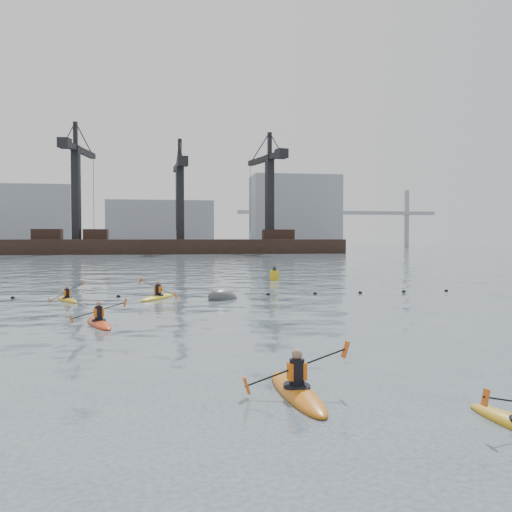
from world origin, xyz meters
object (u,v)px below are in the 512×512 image
(kayaker_2, at_px, (99,322))
(kayaker_5, at_px, (67,299))
(kayaker_0, at_px, (297,390))
(kayaker_3, at_px, (158,297))
(nav_buoy, at_px, (274,275))
(mooring_buoy, at_px, (223,299))

(kayaker_2, relative_size, kayaker_5, 1.17)
(kayaker_0, height_order, kayaker_3, kayaker_3)
(kayaker_0, relative_size, nav_buoy, 2.71)
(kayaker_0, xyz_separation_m, mooring_buoy, (0.13, 19.23, -0.11))
(kayaker_0, bearing_deg, nav_buoy, 76.56)
(kayaker_0, height_order, mooring_buoy, kayaker_0)
(kayaker_3, relative_size, kayaker_5, 1.22)
(kayaker_5, xyz_separation_m, mooring_buoy, (8.75, -0.44, -0.09))
(kayaker_0, distance_m, mooring_buoy, 19.23)
(kayaker_0, relative_size, kayaker_2, 1.08)
(kayaker_2, bearing_deg, kayaker_5, 88.97)
(kayaker_2, relative_size, kayaker_3, 0.96)
(kayaker_0, relative_size, mooring_buoy, 1.65)
(kayaker_3, xyz_separation_m, mooring_buoy, (3.72, -0.78, -0.11))
(nav_buoy, bearing_deg, kayaker_0, -99.91)
(mooring_buoy, bearing_deg, nav_buoy, 67.04)
(kayaker_0, relative_size, kayaker_3, 1.04)
(kayaker_0, height_order, nav_buoy, nav_buoy)
(kayaker_3, relative_size, nav_buoy, 2.60)
(kayaker_3, xyz_separation_m, nav_buoy, (9.22, 12.20, 0.30))
(kayaker_2, xyz_separation_m, nav_buoy, (11.37, 21.38, 0.31))
(kayaker_5, bearing_deg, kayaker_3, -24.06)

